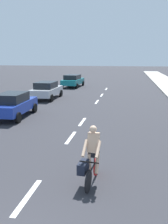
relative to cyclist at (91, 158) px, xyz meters
name	(u,v)px	position (x,y,z in m)	size (l,w,h in m)	color
ground_plane	(100,97)	(-1.60, 15.88, -0.83)	(160.00, 160.00, 0.00)	#2D2D33
lane_stripe_1	(28,197)	(-1.60, -1.05, -0.83)	(0.16, 1.80, 0.01)	white
lane_stripe_2	(71,137)	(-1.60, 3.96, -0.83)	(0.16, 1.80, 0.01)	white
lane_stripe_3	(82,122)	(-1.60, 6.82, -0.83)	(0.16, 1.80, 0.01)	white
lane_stripe_4	(97,102)	(-1.60, 13.36, -0.83)	(0.16, 1.80, 0.01)	white
lane_stripe_5	(102,95)	(-1.60, 17.09, -0.83)	(0.16, 1.80, 0.01)	white
lane_stripe_6	(106,89)	(-1.60, 21.95, -0.83)	(0.16, 1.80, 0.01)	white
cyclist	(91,158)	(0.00, 0.00, 0.00)	(0.63, 1.71, 1.82)	black
parked_car_blue	(14,104)	(-6.13, 7.17, 0.01)	(2.01, 4.11, 1.57)	#1E389E
parked_car_silver	(47,90)	(-6.35, 14.09, 0.01)	(1.99, 4.30, 1.57)	#B7BABF
parked_car_teal	(73,80)	(-6.03, 23.11, 0.01)	(2.29, 4.64, 1.57)	#14727A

